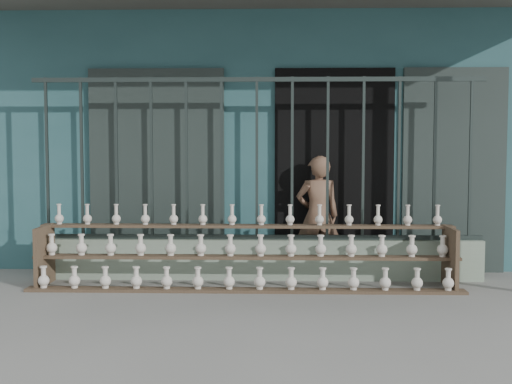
{
  "coord_description": "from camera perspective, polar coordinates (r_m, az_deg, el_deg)",
  "views": [
    {
      "loc": [
        0.2,
        -5.81,
        1.48
      ],
      "look_at": [
        0.0,
        1.0,
        1.0
      ],
      "focal_mm": 45.0,
      "sensor_mm": 36.0,
      "label": 1
    }
  ],
  "objects": [
    {
      "name": "workshop_building",
      "position": [
        10.04,
        0.57,
        4.83
      ],
      "size": [
        7.4,
        6.6,
        3.21
      ],
      "color": "#2A5458",
      "rests_on": "ground"
    },
    {
      "name": "elderly_woman",
      "position": [
        7.44,
        5.51,
        -2.09
      ],
      "size": [
        0.55,
        0.41,
        1.38
      ],
      "primitive_type": "imported",
      "rotation": [
        0.0,
        0.0,
        3.3
      ],
      "color": "brown",
      "rests_on": "ground"
    },
    {
      "name": "security_fence",
      "position": [
        7.11,
        0.07,
        2.97
      ],
      "size": [
        5.0,
        0.04,
        1.8
      ],
      "color": "#283330",
      "rests_on": "parapet_wall"
    },
    {
      "name": "shelf_rack",
      "position": [
        6.79,
        -0.95,
        -5.43
      ],
      "size": [
        4.5,
        0.68,
        0.85
      ],
      "color": "brown",
      "rests_on": "ground"
    },
    {
      "name": "parapet_wall",
      "position": [
        7.22,
        0.07,
        -5.98
      ],
      "size": [
        5.0,
        0.2,
        0.45
      ],
      "primitive_type": "cube",
      "color": "gray",
      "rests_on": "ground"
    },
    {
      "name": "ground",
      "position": [
        6.0,
        -0.29,
        -10.26
      ],
      "size": [
        60.0,
        60.0,
        0.0
      ],
      "primitive_type": "plane",
      "color": "slate"
    }
  ]
}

